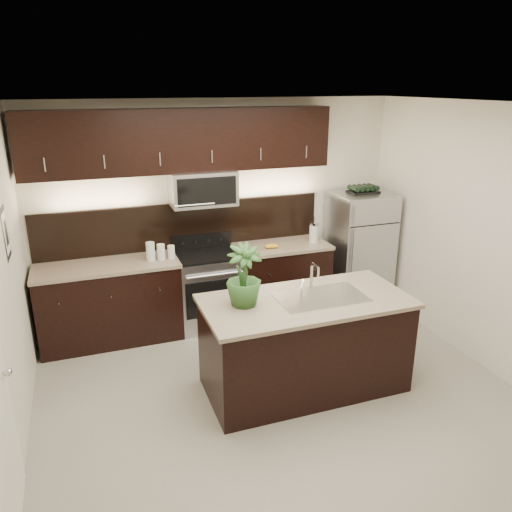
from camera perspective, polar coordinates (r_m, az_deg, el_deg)
The scene contains 12 objects.
ground at distance 5.03m, azimuth 2.61°, elevation -15.49°, with size 4.50×4.50×0.00m, color gray.
room_walls at distance 4.23m, azimuth 1.75°, elevation 3.16°, with size 4.52×4.02×2.71m.
counter_run at distance 6.11m, azimuth -7.32°, elevation -4.01°, with size 3.51×0.65×0.94m.
upper_fixtures at distance 5.82m, azimuth -8.10°, elevation 11.88°, with size 3.49×0.40×1.66m.
island at distance 4.93m, azimuth 5.58°, elevation -9.92°, with size 1.96×0.96×0.94m.
sink_faucet at distance 4.78m, azimuth 7.34°, elevation -4.47°, with size 0.84×0.50×0.28m.
refrigerator at distance 6.75m, azimuth 11.67°, elevation 0.70°, with size 0.74×0.67×1.53m, color #B2B2B7.
wine_rack at distance 6.55m, azimuth 12.15°, elevation 7.43°, with size 0.38×0.23×0.09m.
plant at distance 4.48m, azimuth -1.40°, elevation -2.26°, with size 0.32×0.32×0.57m, color #264D1F.
canisters at distance 5.80m, azimuth -11.09°, elevation 0.48°, with size 0.32×0.10×0.22m.
french_press at distance 6.36m, azimuth 6.62°, elevation 2.65°, with size 0.12×0.12×0.34m.
bananas at distance 6.12m, azimuth 1.32°, elevation 1.14°, with size 0.17×0.13×0.05m, color gold.
Camera 1 is at (-1.60, -3.82, 2.86)m, focal length 35.00 mm.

